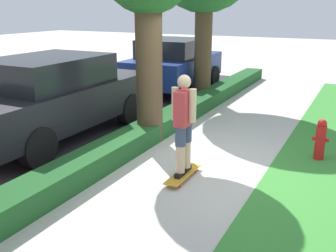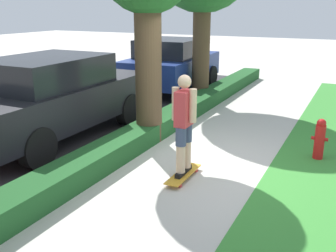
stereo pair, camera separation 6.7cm
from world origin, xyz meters
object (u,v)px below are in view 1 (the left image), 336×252
parked_car_middle (53,96)px  fire_hydrant (320,139)px  skateboard (183,174)px  skater_person (184,123)px  parked_car_rear (174,64)px

parked_car_middle → fire_hydrant: 5.31m
parked_car_middle → skateboard: bearing=-102.0°
skater_person → parked_car_rear: skater_person is taller
skateboard → skater_person: skater_person is taller
parked_car_middle → parked_car_rear: (5.51, -0.08, -0.03)m
skateboard → fire_hydrant: (1.87, -1.85, 0.31)m
skater_person → fire_hydrant: 2.69m
parked_car_rear → skater_person: bearing=-154.7°
skateboard → fire_hydrant: size_ratio=1.26×
parked_car_middle → fire_hydrant: parked_car_middle is taller
skater_person → parked_car_middle: (0.69, 3.30, -0.04)m
skateboard → parked_car_middle: bearing=78.2°
skateboard → parked_car_middle: parked_car_middle is taller
parked_car_rear → fire_hydrant: 6.68m
skater_person → parked_car_middle: 3.37m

